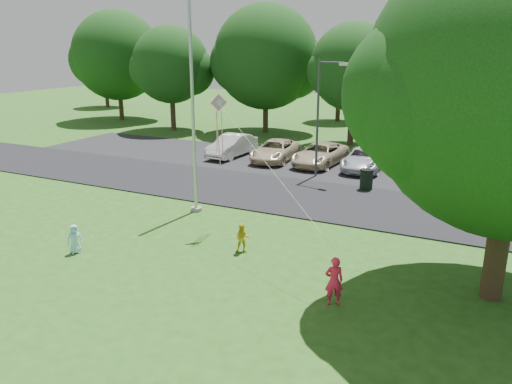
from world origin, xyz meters
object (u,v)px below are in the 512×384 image
at_px(woman, 334,281).
at_px(child_blue, 74,239).
at_px(trash_can, 366,180).
at_px(flagpole, 193,118).
at_px(kite, 221,116).
at_px(street_lamp, 322,108).
at_px(child_yellow, 243,238).

height_order(woman, child_blue, woman).
relative_size(trash_can, child_blue, 1.03).
xyz_separation_m(woman, child_blue, (-9.39, -0.54, -0.20)).
relative_size(flagpole, kite, 1.62).
bearing_deg(kite, street_lamp, 40.81).
xyz_separation_m(street_lamp, kite, (-0.72, -9.54, 0.72)).
bearing_deg(street_lamp, flagpole, -96.73).
distance_m(trash_can, child_yellow, 9.99).
bearing_deg(street_lamp, child_blue, -93.33).
bearing_deg(flagpole, street_lamp, 69.15).
relative_size(child_yellow, kite, 0.18).
bearing_deg(kite, child_yellow, -87.60).
distance_m(street_lamp, child_yellow, 11.65).
xyz_separation_m(woman, child_yellow, (-4.06, 2.15, -0.19)).
bearing_deg(kite, flagpole, 100.22).
xyz_separation_m(flagpole, child_blue, (-1.32, -5.87, -3.64)).
xyz_separation_m(street_lamp, child_blue, (-4.34, -13.81, -3.33)).
bearing_deg(child_yellow, kite, 113.09).
xyz_separation_m(flagpole, woman, (8.07, -5.34, -3.44)).
xyz_separation_m(child_yellow, kite, (-1.72, 1.59, 4.04)).
distance_m(flagpole, child_yellow, 6.28).
height_order(trash_can, woman, woman).
distance_m(child_yellow, kite, 4.66).
height_order(child_yellow, kite, kite).
xyz_separation_m(flagpole, child_yellow, (4.01, -3.19, -3.63)).
distance_m(street_lamp, kite, 9.60).
xyz_separation_m(flagpole, kite, (2.30, -1.61, 0.41)).
xyz_separation_m(woman, kite, (-5.77, 3.73, 3.85)).
distance_m(trash_can, kite, 9.86).
relative_size(street_lamp, woman, 4.40).
bearing_deg(street_lamp, trash_can, -10.17).
distance_m(street_lamp, woman, 14.54).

